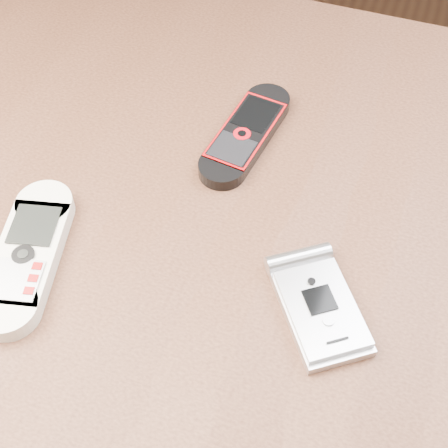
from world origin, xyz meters
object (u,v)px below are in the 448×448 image
table (220,287)px  nokia_white (28,254)px  nokia_black_red (246,133)px  motorola_razr (320,307)px

table → nokia_white: (-0.15, -0.09, 0.11)m
nokia_white → nokia_black_red: (0.14, 0.22, -0.00)m
table → motorola_razr: size_ratio=10.21×
table → nokia_black_red: size_ratio=7.43×
nokia_black_red → nokia_white: bearing=-115.2°
nokia_white → nokia_black_red: bearing=43.9°
nokia_white → motorola_razr: size_ratio=1.44×
motorola_razr → table: bearing=117.6°
nokia_black_red → motorola_razr: (0.13, -0.18, 0.00)m
table → nokia_white: size_ratio=7.09×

